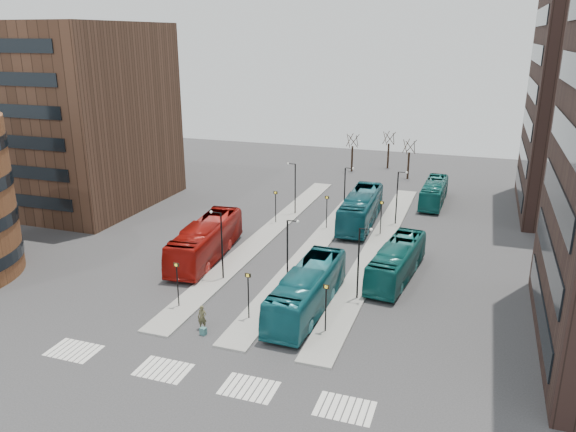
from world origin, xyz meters
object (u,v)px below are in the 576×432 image
(suitcase, at_px, (203,331))
(teal_bus_c, at_px, (397,261))
(commuter_a, at_px, (166,268))
(teal_bus_b, at_px, (361,208))
(traveller, at_px, (202,317))
(red_bus, at_px, (206,240))
(teal_bus_d, at_px, (434,192))
(teal_bus_a, at_px, (307,290))
(commuter_c, at_px, (304,277))
(commuter_b, at_px, (295,286))

(suitcase, height_order, teal_bus_c, teal_bus_c)
(commuter_a, bearing_deg, teal_bus_b, -109.21)
(teal_bus_b, xyz_separation_m, traveller, (-5.83, -27.41, -0.92))
(red_bus, height_order, teal_bus_d, red_bus)
(teal_bus_d, relative_size, traveller, 5.82)
(teal_bus_d, xyz_separation_m, traveller, (-12.93, -38.37, -0.57))
(teal_bus_a, height_order, commuter_c, teal_bus_a)
(commuter_b, bearing_deg, traveller, 132.75)
(suitcase, distance_m, teal_bus_c, 18.61)
(teal_bus_a, distance_m, commuter_c, 4.43)
(traveller, bearing_deg, suitcase, -69.65)
(teal_bus_d, bearing_deg, suitcase, -106.50)
(red_bus, height_order, teal_bus_a, red_bus)
(teal_bus_d, bearing_deg, red_bus, -124.89)
(teal_bus_b, relative_size, traveller, 7.16)
(red_bus, distance_m, teal_bus_b, 19.11)
(commuter_a, relative_size, commuter_b, 0.89)
(red_bus, xyz_separation_m, commuter_c, (10.82, -3.05, -0.98))
(red_bus, relative_size, teal_bus_b, 0.99)
(red_bus, relative_size, traveller, 7.11)
(teal_bus_c, height_order, traveller, teal_bus_c)
(suitcase, bearing_deg, commuter_b, 69.69)
(teal_bus_a, bearing_deg, teal_bus_c, 57.68)
(teal_bus_a, distance_m, teal_bus_b, 22.12)
(traveller, bearing_deg, teal_bus_a, 30.08)
(traveller, bearing_deg, teal_bus_d, 61.67)
(red_bus, height_order, commuter_b, red_bus)
(teal_bus_a, xyz_separation_m, teal_bus_c, (5.63, 8.47, -0.15))
(suitcase, xyz_separation_m, teal_bus_a, (5.92, 6.05, 1.46))
(teal_bus_c, relative_size, commuter_b, 6.09)
(teal_bus_a, bearing_deg, suitcase, -133.08)
(teal_bus_a, relative_size, teal_bus_b, 0.94)
(teal_bus_d, distance_m, traveller, 40.49)
(traveller, xyz_separation_m, commuter_b, (4.70, 7.37, 0.01))
(red_bus, bearing_deg, teal_bus_d, 48.23)
(teal_bus_d, height_order, commuter_a, teal_bus_d)
(suitcase, xyz_separation_m, red_bus, (-6.44, 13.15, 1.56))
(suitcase, height_order, teal_bus_d, teal_bus_d)
(teal_bus_d, xyz_separation_m, commuter_b, (-8.22, -31.00, -0.56))
(commuter_a, bearing_deg, teal_bus_c, -147.42)
(teal_bus_a, relative_size, traveller, 6.74)
(teal_bus_a, bearing_deg, teal_bus_b, 92.67)
(teal_bus_c, xyz_separation_m, commuter_c, (-7.17, -4.41, -0.74))
(teal_bus_d, relative_size, commuter_a, 6.44)
(suitcase, bearing_deg, teal_bus_c, 58.91)
(teal_bus_d, xyz_separation_m, commuter_c, (-8.11, -29.02, -0.65))
(teal_bus_c, xyz_separation_m, commuter_a, (-19.29, -6.55, -0.75))
(teal_bus_b, bearing_deg, commuter_c, -95.07)
(teal_bus_d, distance_m, commuter_a, 37.15)
(suitcase, height_order, red_bus, red_bus)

